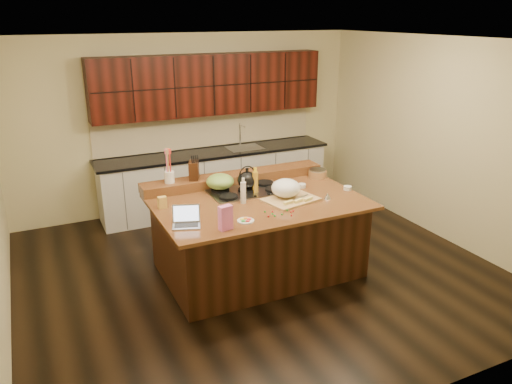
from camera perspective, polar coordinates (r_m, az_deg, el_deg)
name	(u,v)px	position (r m, az deg, el deg)	size (l,w,h in m)	color
room	(258,164)	(5.67, 0.22, 3.18)	(5.52, 5.02, 2.72)	black
island	(258,235)	(5.98, 0.21, -4.98)	(2.40, 1.60, 0.92)	black
back_ledge	(234,178)	(6.39, -2.49, 1.62)	(2.40, 0.30, 0.12)	black
cooktop	(247,191)	(6.05, -1.01, 0.15)	(0.92, 0.52, 0.05)	gray
back_counter	(214,148)	(7.85, -4.82, 5.06)	(3.70, 0.66, 2.40)	silver
kettle	(247,180)	(6.01, -1.02, 1.37)	(0.24, 0.24, 0.21)	black
green_bowl	(220,182)	(6.02, -4.13, 1.20)	(0.33, 0.33, 0.18)	olive
laptop	(186,220)	(5.16, -7.97, -3.18)	(0.34, 0.30, 0.20)	#B7B7BC
oil_bottle	(255,183)	(5.97, -0.09, 1.08)	(0.07, 0.07, 0.27)	gold
vinegar_bottle	(243,193)	(5.67, -1.47, -0.08)	(0.06, 0.06, 0.25)	silver
wooden_tray	(287,191)	(5.80, 3.57, 0.16)	(0.67, 0.55, 0.24)	tan
ramekin_a	(348,188)	(6.23, 10.43, 0.45)	(0.10, 0.10, 0.04)	white
ramekin_b	(302,186)	(6.24, 5.26, 0.73)	(0.10, 0.10, 0.04)	white
ramekin_c	(316,176)	(6.62, 6.93, 1.81)	(0.10, 0.10, 0.04)	white
strainer_bowl	(318,174)	(6.64, 7.05, 2.06)	(0.24, 0.24, 0.09)	#996B3F
kitchen_timer	(327,196)	(5.88, 8.17, -0.46)	(0.08, 0.08, 0.07)	silver
pink_bag	(226,218)	(4.98, -3.50, -2.96)	(0.14, 0.07, 0.25)	pink
candy_plate	(246,221)	(5.21, -1.19, -3.30)	(0.18, 0.18, 0.01)	white
package_box	(162,202)	(5.64, -10.67, -1.17)	(0.09, 0.07, 0.13)	gold
utensil_crock	(169,177)	(6.09, -9.87, 1.70)	(0.12, 0.12, 0.14)	white
knife_block	(194,170)	(6.16, -7.10, 2.48)	(0.11, 0.19, 0.23)	black
gumdrop_0	(281,209)	(5.51, 2.84, -1.98)	(0.02, 0.02, 0.02)	red
gumdrop_1	(287,210)	(5.48, 3.58, -2.11)	(0.02, 0.02, 0.02)	#198C26
gumdrop_2	(291,212)	(5.44, 4.01, -2.29)	(0.02, 0.02, 0.02)	red
gumdrop_3	(272,214)	(5.38, 1.89, -2.51)	(0.02, 0.02, 0.02)	#198C26
gumdrop_4	(273,212)	(5.44, 1.90, -2.25)	(0.02, 0.02, 0.02)	red
gumdrop_5	(282,214)	(5.37, 2.98, -2.56)	(0.02, 0.02, 0.02)	#198C26
gumdrop_6	(293,211)	(5.47, 4.28, -2.17)	(0.02, 0.02, 0.02)	red
gumdrop_7	(265,212)	(5.43, 1.03, -2.26)	(0.02, 0.02, 0.02)	#198C26
gumdrop_8	(268,216)	(5.31, 1.43, -2.79)	(0.02, 0.02, 0.02)	red
gumdrop_9	(275,216)	(5.33, 2.15, -2.74)	(0.02, 0.02, 0.02)	#198C26
gumdrop_10	(292,215)	(5.35, 4.09, -2.68)	(0.02, 0.02, 0.02)	red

